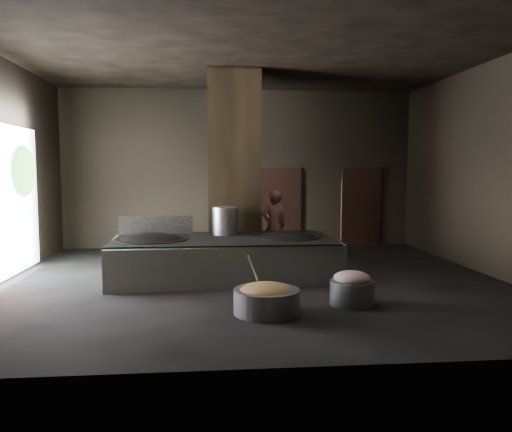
{
  "coord_description": "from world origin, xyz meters",
  "views": [
    {
      "loc": [
        -0.88,
        -9.89,
        2.23
      ],
      "look_at": [
        0.11,
        0.63,
        1.25
      ],
      "focal_mm": 35.0,
      "sensor_mm": 36.0,
      "label": 1
    }
  ],
  "objects": [
    {
      "name": "floor",
      "position": [
        0.0,
        0.0,
        -0.05
      ],
      "size": [
        10.0,
        9.0,
        0.1
      ],
      "primitive_type": "cube",
      "color": "black",
      "rests_on": "ground"
    },
    {
      "name": "ceiling",
      "position": [
        0.0,
        0.0,
        4.55
      ],
      "size": [
        10.0,
        9.0,
        0.1
      ],
      "primitive_type": "cube",
      "color": "black",
      "rests_on": "back_wall"
    },
    {
      "name": "back_wall",
      "position": [
        0.0,
        4.55,
        2.25
      ],
      "size": [
        10.0,
        0.1,
        4.5
      ],
      "primitive_type": "cube",
      "color": "black",
      "rests_on": "ground"
    },
    {
      "name": "front_wall",
      "position": [
        0.0,
        -4.55,
        2.25
      ],
      "size": [
        10.0,
        0.1,
        4.5
      ],
      "primitive_type": "cube",
      "color": "black",
      "rests_on": "ground"
    },
    {
      "name": "right_wall",
      "position": [
        5.05,
        0.0,
        2.25
      ],
      "size": [
        0.1,
        9.0,
        4.5
      ],
      "primitive_type": "cube",
      "color": "black",
      "rests_on": "ground"
    },
    {
      "name": "pillar",
      "position": [
        -0.3,
        1.9,
        2.25
      ],
      "size": [
        1.2,
        1.2,
        4.5
      ],
      "primitive_type": "cube",
      "color": "black",
      "rests_on": "ground"
    },
    {
      "name": "hearth_platform",
      "position": [
        -0.59,
        0.31,
        0.4
      ],
      "size": [
        4.67,
        2.43,
        0.79
      ],
      "primitive_type": "cube",
      "rotation": [
        0.0,
        0.0,
        0.06
      ],
      "color": "beige",
      "rests_on": "ground"
    },
    {
      "name": "platform_cap",
      "position": [
        -0.59,
        0.31,
        0.82
      ],
      "size": [
        4.45,
        2.14,
        0.03
      ],
      "primitive_type": "cube",
      "color": "black",
      "rests_on": "hearth_platform"
    },
    {
      "name": "wok_left",
      "position": [
        -2.04,
        0.26,
        0.75
      ],
      "size": [
        1.44,
        1.44,
        0.4
      ],
      "primitive_type": "ellipsoid",
      "color": "black",
      "rests_on": "hearth_platform"
    },
    {
      "name": "wok_left_rim",
      "position": [
        -2.04,
        0.26,
        0.82
      ],
      "size": [
        1.47,
        1.47,
        0.05
      ],
      "primitive_type": "cylinder",
      "color": "black",
      "rests_on": "hearth_platform"
    },
    {
      "name": "wok_right",
      "position": [
        0.76,
        0.36,
        0.75
      ],
      "size": [
        1.34,
        1.34,
        0.38
      ],
      "primitive_type": "ellipsoid",
      "color": "black",
      "rests_on": "hearth_platform"
    },
    {
      "name": "wok_right_rim",
      "position": [
        0.76,
        0.36,
        0.82
      ],
      "size": [
        1.37,
        1.37,
        0.05
      ],
      "primitive_type": "cylinder",
      "color": "black",
      "rests_on": "hearth_platform"
    },
    {
      "name": "stock_pot",
      "position": [
        -0.54,
        0.86,
        1.13
      ],
      "size": [
        0.55,
        0.55,
        0.59
      ],
      "primitive_type": "cylinder",
      "color": "#B6B9BE",
      "rests_on": "hearth_platform"
    },
    {
      "name": "splash_guard",
      "position": [
        -2.04,
        1.06,
        1.03
      ],
      "size": [
        1.58,
        0.15,
        0.4
      ],
      "primitive_type": "cube",
      "rotation": [
        0.0,
        0.0,
        0.06
      ],
      "color": "black",
      "rests_on": "hearth_platform"
    },
    {
      "name": "cook",
      "position": [
        0.69,
        2.12,
        0.87
      ],
      "size": [
        0.7,
        0.53,
        1.73
      ],
      "primitive_type": "imported",
      "rotation": [
        0.0,
        0.0,
        3.35
      ],
      "color": "#9E6250",
      "rests_on": "ground"
    },
    {
      "name": "veg_basin",
      "position": [
        -0.0,
        -2.34,
        0.19
      ],
      "size": [
        1.31,
        1.31,
        0.38
      ],
      "primitive_type": "cylinder",
      "rotation": [
        0.0,
        0.0,
        -0.33
      ],
      "color": "slate",
      "rests_on": "ground"
    },
    {
      "name": "veg_fill",
      "position": [
        -0.0,
        -2.34,
        0.35
      ],
      "size": [
        0.85,
        0.85,
        0.26
      ],
      "primitive_type": "ellipsoid",
      "color": "#A4AB52",
      "rests_on": "veg_basin"
    },
    {
      "name": "ladle",
      "position": [
        -0.15,
        -2.19,
        0.55
      ],
      "size": [
        0.31,
        0.32,
        0.73
      ],
      "primitive_type": "cylinder",
      "rotation": [
        0.49,
        0.0,
        -0.77
      ],
      "color": "#B6B9BE",
      "rests_on": "veg_basin"
    },
    {
      "name": "meat_basin",
      "position": [
        1.46,
        -1.97,
        0.2
      ],
      "size": [
        0.87,
        0.87,
        0.4
      ],
      "primitive_type": "cylinder",
      "rotation": [
        0.0,
        0.0,
        0.22
      ],
      "color": "slate",
      "rests_on": "ground"
    },
    {
      "name": "meat_fill",
      "position": [
        1.46,
        -1.97,
        0.45
      ],
      "size": [
        0.61,
        0.61,
        0.23
      ],
      "primitive_type": "ellipsoid",
      "color": "#CA7981",
      "rests_on": "meat_basin"
    },
    {
      "name": "doorway_near",
      "position": [
        1.2,
        4.45,
        1.1
      ],
      "size": [
        1.18,
        0.08,
        2.38
      ],
      "primitive_type": "cube",
      "color": "black",
      "rests_on": "ground"
    },
    {
      "name": "doorway_near_glow",
      "position": [
        1.32,
        4.45,
        1.05
      ],
      "size": [
        0.8,
        0.04,
        1.9
      ],
      "primitive_type": "cube",
      "color": "#8C6647",
      "rests_on": "ground"
    },
    {
      "name": "doorway_far",
      "position": [
        3.6,
        4.45,
        1.1
      ],
      "size": [
        1.18,
        0.08,
        2.38
      ],
      "primitive_type": "cube",
      "color": "black",
      "rests_on": "ground"
    },
    {
      "name": "doorway_far_glow",
      "position": [
        3.39,
        4.5,
        1.05
      ],
      "size": [
        0.76,
        0.04,
        1.8
      ],
      "primitive_type": "cube",
      "color": "#8C6647",
      "rests_on": "ground"
    },
    {
      "name": "tree_silhouette",
      "position": [
        -4.85,
        1.3,
        2.2
      ],
      "size": [
        0.28,
        1.1,
        1.1
      ],
      "primitive_type": "ellipsoid",
      "color": "#194714",
      "rests_on": "left_opening"
    }
  ]
}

